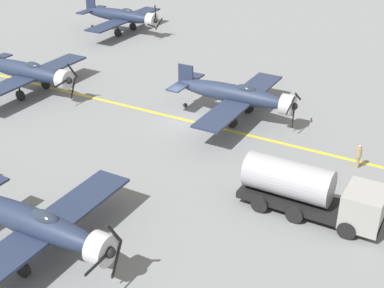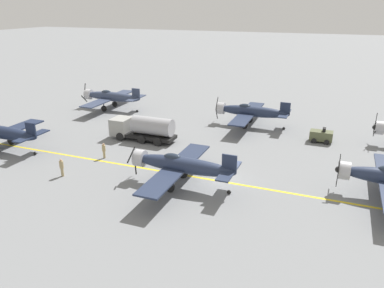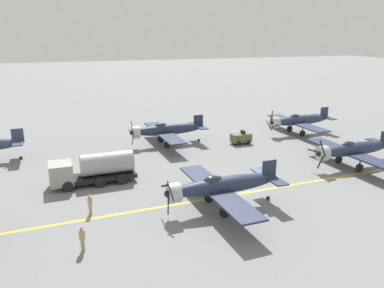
{
  "view_description": "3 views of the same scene",
  "coord_description": "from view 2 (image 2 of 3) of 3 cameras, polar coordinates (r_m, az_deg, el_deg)",
  "views": [
    {
      "loc": [
        32.42,
        19.17,
        17.67
      ],
      "look_at": [
        6.8,
        4.79,
        2.16
      ],
      "focal_mm": 50.0,
      "sensor_mm": 36.0,
      "label": 1
    },
    {
      "loc": [
        -30.0,
        -8.44,
        15.35
      ],
      "look_at": [
        -0.63,
        3.18,
        3.56
      ],
      "focal_mm": 35.0,
      "sensor_mm": 36.0,
      "label": 2
    },
    {
      "loc": [
        -27.41,
        16.28,
        13.63
      ],
      "look_at": [
        4.6,
        3.61,
        3.75
      ],
      "focal_mm": 35.0,
      "sensor_mm": 36.0,
      "label": 3
    }
  ],
  "objects": [
    {
      "name": "airplane_far_center",
      "position": [
        46.74,
        -27.17,
        1.57
      ],
      "size": [
        12.0,
        9.98,
        3.79
      ],
      "rotation": [
        0.0,
        0.0,
        -0.1
      ],
      "color": "#1D2741",
      "rests_on": "ground"
    },
    {
      "name": "fuel_tanker",
      "position": [
        45.12,
        -7.53,
        2.43
      ],
      "size": [
        2.68,
        8.0,
        2.98
      ],
      "color": "black",
      "rests_on": "ground"
    },
    {
      "name": "airplane_far_right",
      "position": [
        59.56,
        -12.29,
        7.06
      ],
      "size": [
        12.0,
        9.98,
        3.76
      ],
      "rotation": [
        0.0,
        0.0,
        0.01
      ],
      "color": "#323D56",
      "rests_on": "ground"
    },
    {
      "name": "airplane_mid_center",
      "position": [
        33.23,
        -1.81,
        -3.2
      ],
      "size": [
        12.0,
        9.98,
        3.65
      ],
      "rotation": [
        0.0,
        0.0,
        0.03
      ],
      "color": "#252F49",
      "rests_on": "ground"
    },
    {
      "name": "airplane_mid_right",
      "position": [
        50.55,
        8.87,
        4.92
      ],
      "size": [
        12.0,
        9.98,
        3.65
      ],
      "rotation": [
        0.0,
        0.0,
        0.22
      ],
      "color": "#222C46",
      "rests_on": "ground"
    },
    {
      "name": "ground_crew_inspecting",
      "position": [
        40.67,
        -13.28,
        -0.9
      ],
      "size": [
        0.36,
        0.36,
        1.67
      ],
      "color": "tan",
      "rests_on": "ground"
    },
    {
      "name": "ground_crew_walking",
      "position": [
        37.5,
        -19.25,
        -3.3
      ],
      "size": [
        0.39,
        0.39,
        1.77
      ],
      "color": "tan",
      "rests_on": "ground"
    },
    {
      "name": "taxiway_stripe",
      "position": [
        34.74,
        5.3,
        -5.84
      ],
      "size": [
        0.3,
        160.0,
        0.01
      ],
      "primitive_type": "cube",
      "color": "yellow",
      "rests_on": "ground"
    },
    {
      "name": "tow_tractor",
      "position": [
        46.86,
        19.09,
        1.21
      ],
      "size": [
        1.57,
        2.6,
        1.79
      ],
      "color": "#515638",
      "rests_on": "ground"
    },
    {
      "name": "ground_plane",
      "position": [
        34.74,
        5.3,
        -5.84
      ],
      "size": [
        400.0,
        400.0,
        0.0
      ],
      "primitive_type": "plane",
      "color": "slate"
    }
  ]
}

